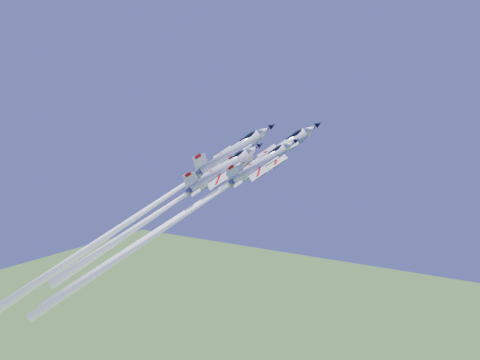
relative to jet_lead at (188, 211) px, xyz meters
The scene contains 4 objects.
jet_lead is the anchor object (origin of this frame).
jet_left 13.63m from the jet_lead, behind, with size 40.16×36.16×47.04m.
jet_right 6.84m from the jet_lead, 80.37° to the right, with size 32.51×29.37×38.34m.
jet_slot 4.88m from the jet_lead, 131.52° to the right, with size 28.10×24.72×31.36m.
Camera 1 is at (53.16, -85.38, 118.44)m, focal length 40.00 mm.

